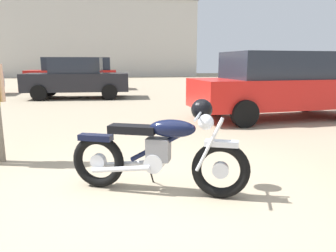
{
  "coord_description": "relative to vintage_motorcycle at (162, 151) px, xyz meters",
  "views": [
    {
      "loc": [
        -0.18,
        -3.17,
        1.48
      ],
      "look_at": [
        0.3,
        0.87,
        0.65
      ],
      "focal_mm": 33.51,
      "sensor_mm": 36.0,
      "label": 1
    }
  ],
  "objects": [
    {
      "name": "ground_plane",
      "position": [
        -0.15,
        -0.24,
        -0.49
      ],
      "size": [
        80.0,
        80.0,
        0.0
      ],
      "primitive_type": "plane",
      "color": "gray"
    },
    {
      "name": "vintage_motorcycle",
      "position": [
        0.0,
        0.0,
        0.0
      ],
      "size": [
        2.0,
        0.84,
        1.07
      ],
      "rotation": [
        0.0,
        0.0,
        -0.33
      ],
      "color": "black",
      "rests_on": "ground_plane"
    },
    {
      "name": "blue_hatchback_right",
      "position": [
        -2.55,
        10.1,
        0.34
      ],
      "size": [
        4.21,
        1.94,
        1.67
      ],
      "rotation": [
        0.0,
        0.0,
        3.15
      ],
      "color": "black",
      "rests_on": "ground_plane"
    },
    {
      "name": "pale_sedan_back",
      "position": [
        3.71,
        4.51,
        0.45
      ],
      "size": [
        4.9,
        2.45,
        1.74
      ],
      "rotation": [
        0.0,
        0.0,
        3.28
      ],
      "color": "black",
      "rests_on": "ground_plane"
    },
    {
      "name": "white_estate_far",
      "position": [
        -3.41,
        14.49,
        0.45
      ],
      "size": [
        4.81,
        2.21,
        1.74
      ],
      "rotation": [
        0.0,
        0.0,
        3.21
      ],
      "color": "black",
      "rests_on": "ground_plane"
    },
    {
      "name": "industrial_building",
      "position": [
        -5.08,
        35.99,
        3.65
      ],
      "size": [
        23.81,
        15.29,
        16.81
      ],
      "rotation": [
        0.0,
        0.0,
        0.07
      ],
      "color": "beige",
      "rests_on": "ground_plane"
    }
  ]
}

